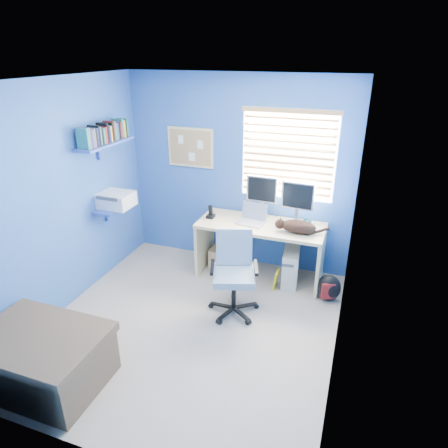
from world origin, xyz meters
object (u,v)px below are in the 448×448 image
(desk, at_px, (260,250))
(cat, at_px, (298,227))
(office_chair, at_px, (234,283))
(tower_pc, at_px, (291,266))
(laptop, at_px, (251,215))

(desk, xyz_separation_m, cat, (0.48, -0.09, 0.44))
(desk, bearing_deg, cat, -11.05)
(office_chair, bearing_deg, desk, 84.43)
(tower_pc, xyz_separation_m, office_chair, (-0.49, -0.80, 0.12))
(cat, bearing_deg, tower_pc, 128.42)
(desk, relative_size, laptop, 4.77)
(desk, bearing_deg, tower_pc, -3.36)
(cat, bearing_deg, office_chair, -132.92)
(office_chair, bearing_deg, cat, 52.71)
(office_chair, bearing_deg, tower_pc, 58.52)
(desk, height_order, cat, cat)
(tower_pc, relative_size, office_chair, 0.48)
(desk, height_order, office_chair, office_chair)
(cat, xyz_separation_m, office_chair, (-0.56, -0.73, -0.47))
(laptop, bearing_deg, office_chair, -78.48)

